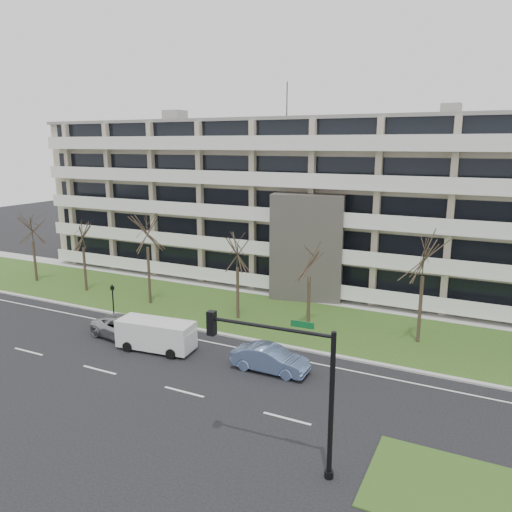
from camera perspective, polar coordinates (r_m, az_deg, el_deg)
The scene contains 18 objects.
ground at distance 28.08m, azimuth -8.22°, elevation -15.12°, with size 160.00×160.00×0.00m, color black.
grass_verge at distance 38.52m, azimuth 2.84°, elevation -7.03°, with size 90.00×10.00×0.06m, color #2A4C19.
curb at distance 34.28m, azimuth -0.55°, elevation -9.54°, with size 90.00×0.35×0.12m, color #B2B2AD.
sidewalk at distance 43.36m, azimuth 5.75°, elevation -4.78°, with size 90.00×2.00×0.08m, color #B2B2AD.
grass_median at distance 22.46m, azimuth 22.26°, elevation -23.80°, with size 7.00×5.00×0.06m, color #2A4C19.
lane_edge_line at distance 33.08m, azimuth -1.75°, elevation -10.50°, with size 90.00×0.12×0.01m, color white.
apartment_building at distance 48.12m, azimuth 8.83°, elevation 6.11°, with size 60.50×15.10×18.75m.
silver_pickup at distance 35.47m, azimuth -14.60°, elevation -8.00°, with size 2.46×5.34×1.48m, color #A4A6AB.
blue_sedan at distance 29.77m, azimuth 1.64°, elevation -11.68°, with size 1.60×4.59×1.51m, color #6E88BF.
white_van at distance 33.06m, azimuth -11.26°, elevation -8.59°, with size 5.20×2.47×1.95m.
traffic_signal at distance 20.32m, azimuth 3.60°, elevation -13.26°, with size 5.56×0.64×6.44m.
pedestrian_signal at distance 39.43m, azimuth -16.05°, elevation -4.51°, with size 0.28×0.24×2.66m.
tree_0 at distance 51.75m, azimuth -24.30°, elevation 3.29°, with size 3.58×3.58×7.15m.
tree_1 at distance 46.58m, azimuth -19.28°, elevation 2.79°, with size 3.58×3.58×7.17m.
tree_2 at distance 41.17m, azimuth -12.40°, elevation 3.57°, with size 4.30×4.30×8.61m.
tree_3 at distance 36.86m, azimuth -2.15°, elevation 1.05°, with size 3.60×3.60×7.20m.
tree_4 at distance 35.65m, azimuth 6.16°, elevation -0.10°, with size 3.33×3.33×6.66m.
tree_5 at distance 33.84m, azimuth 18.71°, elevation 0.67°, with size 4.10×4.10×8.20m.
Camera 1 is at (14.36, -20.28, 13.08)m, focal length 35.00 mm.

